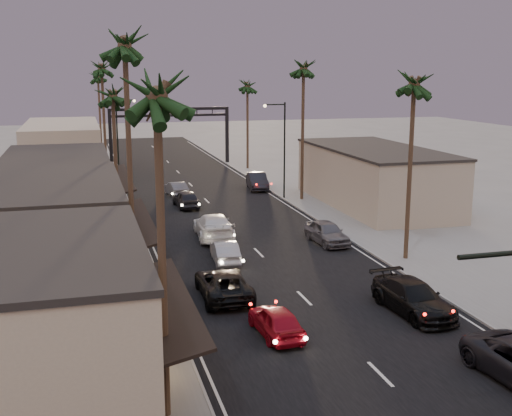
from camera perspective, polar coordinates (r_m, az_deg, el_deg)
ground at (r=53.82m, az=-3.18°, el=-0.58°), size 200.00×200.00×0.00m
road at (r=58.61m, az=-4.21°, el=0.46°), size 14.00×120.00×0.02m
sidewalk_left at (r=64.45m, az=-13.75°, el=1.25°), size 5.00×92.00×0.12m
sidewalk_right at (r=67.60m, az=2.55°, el=2.08°), size 5.00×92.00×0.12m
storefront_near at (r=25.12m, az=-19.17°, el=-9.70°), size 8.00×12.00×5.50m
storefront_mid at (r=38.48m, az=-17.91°, el=-2.09°), size 8.00×14.00×5.50m
storefront_far at (r=54.19m, az=-17.24°, el=1.67°), size 8.00×16.00×5.00m
storefront_dist at (r=76.88m, az=-16.79°, el=5.01°), size 8.00×20.00×6.00m
building_right at (r=57.85m, az=10.49°, el=2.65°), size 8.00×18.00×5.00m
arch at (r=82.32m, az=-7.68°, el=7.62°), size 15.20×0.40×7.27m
streetlight_right at (r=59.47m, az=2.29°, el=5.84°), size 2.13×0.30×9.00m
streetlight_left at (r=69.77m, az=-12.00°, el=6.51°), size 2.13×0.30×9.00m
palm_la at (r=20.49m, az=-8.85°, el=10.99°), size 3.20×3.20×13.20m
palm_lb at (r=33.47m, az=-11.63°, el=14.59°), size 3.20×3.20×15.20m
palm_lc at (r=47.43m, az=-12.65°, el=10.21°), size 3.20×3.20×12.20m
palm_ld at (r=66.40m, az=-13.59°, el=12.30°), size 3.20×3.20×14.20m
palm_ra at (r=40.41m, az=13.92°, el=11.25°), size 3.20×3.20×13.20m
palm_rb at (r=58.71m, az=4.26°, el=12.67°), size 3.20×3.20×14.20m
palm_rc at (r=77.86m, az=-0.77°, el=11.12°), size 3.20×3.20×12.20m
palm_far at (r=89.39m, az=-13.89°, el=11.52°), size 3.20×3.20×13.20m
oncoming_red at (r=29.52m, az=1.80°, el=-9.98°), size 1.90×4.20×1.40m
oncoming_pickup at (r=34.20m, az=-2.92°, el=-6.74°), size 2.68×5.53×1.52m
oncoming_silver at (r=40.37m, az=-2.78°, el=-3.89°), size 1.77×4.26×1.37m
oncoming_white at (r=46.11m, az=-3.78°, el=-1.62°), size 2.87×6.24×1.77m
oncoming_dgrey at (r=56.72m, az=-6.22°, el=0.81°), size 2.06×4.57×1.53m
oncoming_grey_far at (r=62.06m, az=-7.11°, el=1.70°), size 1.94×4.35×1.39m
curbside_black at (r=32.97m, az=13.79°, el=-7.74°), size 2.66×5.67×1.60m
curbside_grey at (r=44.92m, az=6.32°, el=-2.16°), size 2.17×4.73×1.57m
curbside_far at (r=65.15m, az=0.11°, el=2.41°), size 2.38×5.22×1.66m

